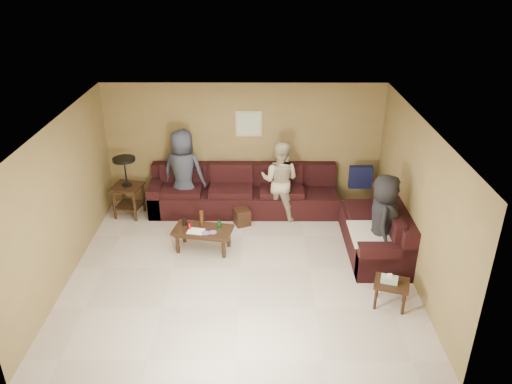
# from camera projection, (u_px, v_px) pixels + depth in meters

# --- Properties ---
(room) EXTENTS (5.60, 5.50, 2.50)m
(room) POSITION_uv_depth(u_px,v_px,m) (239.00, 177.00, 7.54)
(room) COLOR beige
(room) RESTS_ON ground
(sectional_sofa) EXTENTS (4.65, 2.90, 0.97)m
(sectional_sofa) POSITION_uv_depth(u_px,v_px,m) (286.00, 209.00, 9.49)
(sectional_sofa) COLOR black
(sectional_sofa) RESTS_ON ground
(coffee_table) EXTENTS (1.08, 0.68, 0.70)m
(coffee_table) POSITION_uv_depth(u_px,v_px,m) (203.00, 232.00, 8.65)
(coffee_table) COLOR #311C10
(coffee_table) RESTS_ON ground
(end_table_left) EXTENTS (0.63, 0.63, 1.22)m
(end_table_left) POSITION_uv_depth(u_px,v_px,m) (127.00, 186.00, 9.67)
(end_table_left) COLOR #311C10
(end_table_left) RESTS_ON ground
(side_table_right) EXTENTS (0.59, 0.54, 0.55)m
(side_table_right) POSITION_uv_depth(u_px,v_px,m) (391.00, 285.00, 7.26)
(side_table_right) COLOR #311C10
(side_table_right) RESTS_ON ground
(waste_bin) EXTENTS (0.36, 0.36, 0.33)m
(waste_bin) POSITION_uv_depth(u_px,v_px,m) (242.00, 217.00, 9.53)
(waste_bin) COLOR #311C10
(waste_bin) RESTS_ON ground
(wall_art) EXTENTS (0.52, 0.04, 0.52)m
(wall_art) POSITION_uv_depth(u_px,v_px,m) (249.00, 124.00, 9.75)
(wall_art) COLOR tan
(wall_art) RESTS_ON ground
(person_left) EXTENTS (0.95, 0.73, 1.72)m
(person_left) POSITION_uv_depth(u_px,v_px,m) (183.00, 172.00, 9.71)
(person_left) COLOR #2B2F3C
(person_left) RESTS_ON ground
(person_middle) EXTENTS (0.90, 0.79, 1.57)m
(person_middle) POSITION_uv_depth(u_px,v_px,m) (280.00, 180.00, 9.56)
(person_middle) COLOR tan
(person_middle) RESTS_ON ground
(person_right) EXTENTS (0.67, 0.88, 1.61)m
(person_right) POSITION_uv_depth(u_px,v_px,m) (383.00, 221.00, 8.09)
(person_right) COLOR black
(person_right) RESTS_ON ground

